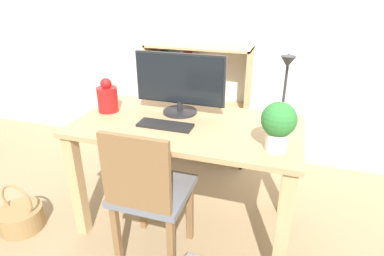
{
  "coord_description": "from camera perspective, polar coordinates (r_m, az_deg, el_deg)",
  "views": [
    {
      "loc": [
        0.56,
        -1.66,
        1.49
      ],
      "look_at": [
        0.0,
        0.1,
        0.65
      ],
      "focal_mm": 30.0,
      "sensor_mm": 36.0,
      "label": 1
    }
  ],
  "objects": [
    {
      "name": "vase",
      "position": [
        2.14,
        -14.79,
        5.26
      ],
      "size": [
        0.13,
        0.13,
        0.22
      ],
      "color": "red",
      "rests_on": "desk"
    },
    {
      "name": "ground_plane",
      "position": [
        2.3,
        -0.79,
        -16.03
      ],
      "size": [
        10.0,
        10.0,
        0.0
      ],
      "primitive_type": "plane",
      "color": "#997F5B"
    },
    {
      "name": "desk_lamp",
      "position": [
        1.83,
        16.22,
        7.37
      ],
      "size": [
        0.1,
        0.19,
        0.42
      ],
      "color": "#2D2D33",
      "rests_on": "desk"
    },
    {
      "name": "potted_plant",
      "position": [
        1.61,
        15.12,
        0.75
      ],
      "size": [
        0.17,
        0.17,
        0.25
      ],
      "color": "silver",
      "rests_on": "desk"
    },
    {
      "name": "keyboard",
      "position": [
        1.88,
        -4.79,
        0.51
      ],
      "size": [
        0.33,
        0.12,
        0.02
      ],
      "color": "black",
      "rests_on": "desk"
    },
    {
      "name": "basket",
      "position": [
        2.47,
        -28.09,
        -13.74
      ],
      "size": [
        0.28,
        0.28,
        0.33
      ],
      "color": "#997547",
      "rests_on": "ground_plane"
    },
    {
      "name": "monitor",
      "position": [
        2.01,
        -2.21,
        8.16
      ],
      "size": [
        0.58,
        0.22,
        0.38
      ],
      "color": "#232326",
      "rests_on": "desk"
    },
    {
      "name": "bookshelf",
      "position": [
        2.9,
        -2.16,
        4.53
      ],
      "size": [
        0.88,
        0.28,
        1.03
      ],
      "color": "tan",
      "rests_on": "ground_plane"
    },
    {
      "name": "desk",
      "position": [
        1.97,
        -0.89,
        -2.73
      ],
      "size": [
        1.34,
        0.71,
        0.73
      ],
      "color": "tan",
      "rests_on": "ground_plane"
    },
    {
      "name": "chair",
      "position": [
        1.77,
        -7.78,
        -11.1
      ],
      "size": [
        0.4,
        0.4,
        0.86
      ],
      "rotation": [
        0.0,
        0.0,
        -0.09
      ],
      "color": "slate",
      "rests_on": "ground_plane"
    },
    {
      "name": "wall_back",
      "position": [
        2.8,
        6.51,
        20.29
      ],
      "size": [
        8.0,
        0.05,
        2.6
      ],
      "color": "silver",
      "rests_on": "ground_plane"
    }
  ]
}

